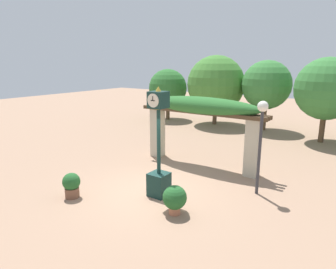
% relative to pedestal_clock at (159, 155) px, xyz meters
% --- Properties ---
extents(ground_plane, '(60.00, 60.00, 0.00)m').
position_rel_pedestal_clock_xyz_m(ground_plane, '(-0.37, 0.15, -1.34)').
color(ground_plane, '#9E7A60').
extents(pedestal_clock, '(0.58, 0.58, 3.47)m').
position_rel_pedestal_clock_xyz_m(pedestal_clock, '(0.00, 0.00, 0.00)').
color(pedestal_clock, '#14332D').
rests_on(pedestal_clock, ground).
extents(pergola, '(5.47, 1.09, 2.83)m').
position_rel_pedestal_clock_xyz_m(pergola, '(-0.37, 3.34, 0.84)').
color(pergola, '#BCB299').
rests_on(pergola, ground).
extents(potted_plant_near_left, '(0.68, 0.68, 0.84)m').
position_rel_pedestal_clock_xyz_m(potted_plant_near_left, '(1.08, -0.72, -0.87)').
color(potted_plant_near_left, '#B26B4C').
rests_on(potted_plant_near_left, ground).
extents(potted_plant_near_right, '(0.55, 0.55, 0.80)m').
position_rel_pedestal_clock_xyz_m(potted_plant_near_right, '(-2.15, -1.69, -0.91)').
color(potted_plant_near_right, brown).
rests_on(potted_plant_near_right, ground).
extents(lamp_post, '(0.34, 0.34, 3.02)m').
position_rel_pedestal_clock_xyz_m(lamp_post, '(2.51, 1.93, 0.89)').
color(lamp_post, '#333338').
rests_on(lamp_post, ground).
extents(tree_line, '(16.80, 4.56, 4.63)m').
position_rel_pedestal_clock_xyz_m(tree_line, '(0.15, 10.93, 1.34)').
color(tree_line, brown).
rests_on(tree_line, ground).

